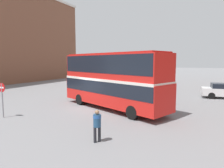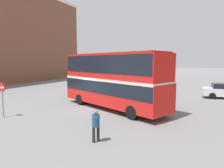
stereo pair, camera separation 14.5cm
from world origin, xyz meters
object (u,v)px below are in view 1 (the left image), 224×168
(parked_car_kerb_far, at_px, (110,79))
(no_entry_sign, at_px, (2,94))
(pedestrian_foreground, at_px, (97,123))
(double_decker_bus, at_px, (112,77))

(parked_car_kerb_far, distance_m, no_entry_sign, 21.97)
(parked_car_kerb_far, height_order, no_entry_sign, no_entry_sign)
(pedestrian_foreground, bearing_deg, double_decker_bus, -36.11)
(double_decker_bus, relative_size, pedestrian_foreground, 6.55)
(parked_car_kerb_far, bearing_deg, no_entry_sign, 110.91)
(pedestrian_foreground, xyz_separation_m, no_entry_sign, (-8.04, 0.88, 0.67))
(pedestrian_foreground, relative_size, no_entry_sign, 0.65)
(pedestrian_foreground, height_order, parked_car_kerb_far, parked_car_kerb_far)
(double_decker_bus, bearing_deg, parked_car_kerb_far, 138.49)
(pedestrian_foreground, bearing_deg, no_entry_sign, 27.99)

